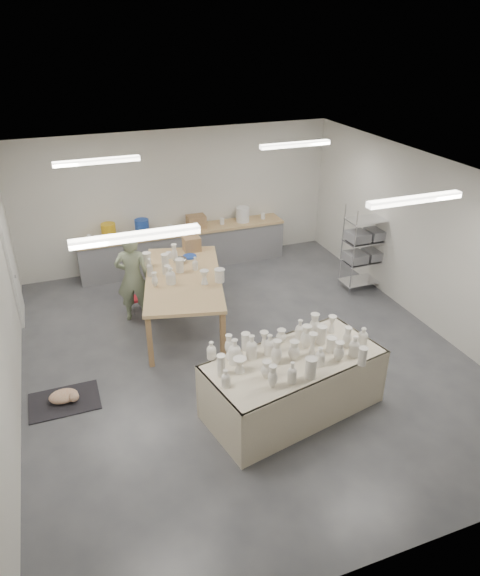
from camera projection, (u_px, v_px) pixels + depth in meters
name	position (u px, v px, depth m)	size (l,w,h in m)	color
room	(234.00, 239.00, 7.73)	(8.00, 8.02, 3.00)	#424449
back_counter	(184.00, 247.00, 11.48)	(4.60, 0.60, 1.24)	tan
wire_shelf	(366.00, 247.00, 10.38)	(0.88, 0.48, 1.80)	silver
drying_table	(293.00, 382.00, 7.22)	(2.67, 1.67, 1.25)	olive
work_table	(183.00, 275.00, 9.14)	(1.89, 2.85, 1.36)	tan
rug	(65.00, 401.00, 7.55)	(1.00, 0.70, 0.02)	black
cat	(65.00, 396.00, 7.50)	(0.43, 0.32, 0.18)	white
potter	(133.00, 278.00, 9.28)	(0.62, 0.41, 1.71)	gray
red_stool	(133.00, 300.00, 9.78)	(0.40, 0.40, 0.29)	red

